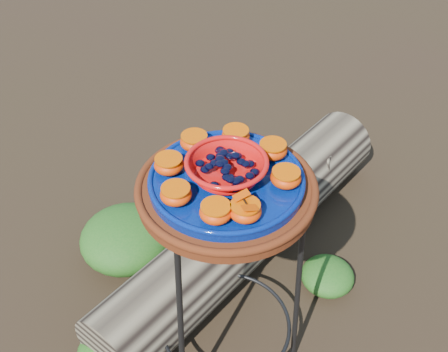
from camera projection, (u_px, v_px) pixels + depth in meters
name	position (u px, v px, depth m)	size (l,w,h in m)	color
ground	(226.00, 351.00, 1.86)	(60.00, 60.00, 0.00)	black
plant_stand	(226.00, 284.00, 1.63)	(0.44, 0.44, 0.70)	black
terracotta_saucer	(226.00, 191.00, 1.39)	(0.44, 0.44, 0.04)	#4A240B
cobalt_plate	(226.00, 181.00, 1.37)	(0.38, 0.38, 0.03)	#030C46
red_bowl	(227.00, 169.00, 1.34)	(0.19, 0.19, 0.05)	red
glass_gems	(227.00, 157.00, 1.31)	(0.15, 0.15, 0.03)	black
orange_half_0	(245.00, 211.00, 1.24)	(0.07, 0.07, 0.04)	#C10A03
orange_half_1	(286.00, 178.00, 1.33)	(0.07, 0.07, 0.04)	#C10A03
orange_half_2	(273.00, 150.00, 1.41)	(0.07, 0.07, 0.04)	#C10A03
orange_half_3	(236.00, 136.00, 1.45)	(0.07, 0.07, 0.04)	#C10A03
orange_half_4	(194.00, 142.00, 1.43)	(0.07, 0.07, 0.04)	#C10A03
orange_half_5	(169.00, 165.00, 1.36)	(0.07, 0.07, 0.04)	#C10A03
orange_half_6	(176.00, 194.00, 1.28)	(0.07, 0.07, 0.04)	#C10A03
orange_half_7	(216.00, 212.00, 1.24)	(0.07, 0.07, 0.04)	#C10A03
butterfly	(246.00, 202.00, 1.22)	(0.08, 0.05, 0.01)	#CF3D00
driftwood_log	(247.00, 226.00, 2.10)	(1.41, 0.37, 0.27)	black
foliage_left	(115.00, 352.00, 1.78)	(0.24, 0.24, 0.12)	#1B5115
foliage_right	(328.00, 275.00, 2.03)	(0.19, 0.19, 0.10)	#1B5115
foliage_back	(126.00, 237.00, 2.12)	(0.35, 0.35, 0.18)	#1B5115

